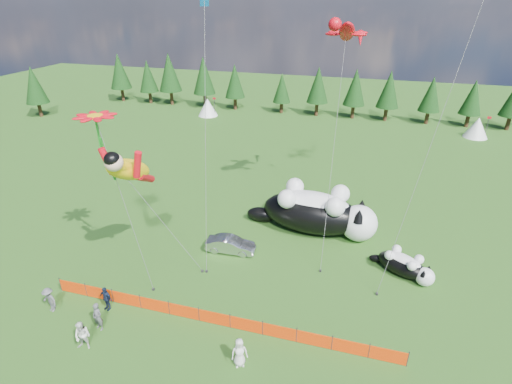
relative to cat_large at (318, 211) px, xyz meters
The scene contains 16 objects.
ground 10.43m from the cat_large, 114.99° to the right, with size 160.00×160.00×0.00m, color #103609.
safety_fence 13.11m from the cat_large, 109.41° to the right, with size 22.06×0.06×1.10m.
tree_line 36.03m from the cat_large, 96.92° to the left, with size 90.00×4.00×8.00m, color black, non-canonical shape.
festival_tents 31.42m from the cat_large, 77.75° to the left, with size 50.00×3.20×2.80m, color white, non-canonical shape.
cat_large is the anchor object (origin of this frame).
cat_small 8.04m from the cat_large, 31.02° to the right, with size 4.42×3.27×1.75m.
car 7.75m from the cat_large, 140.83° to the right, with size 1.33×3.81×1.26m, color #B9B9BE.
spectator_a 18.11m from the cat_large, 126.63° to the right, with size 0.68×0.44×1.86m, color #525357.
spectator_b 19.27m from the cat_large, 123.76° to the right, with size 0.90×0.53×1.86m, color silver.
spectator_c 17.22m from the cat_large, 131.33° to the right, with size 0.99×0.50×1.68m, color #141E37.
spectator_d 20.31m from the cat_large, 136.17° to the right, with size 1.12×0.58×1.73m, color #525357.
spectator_e 14.81m from the cat_large, 97.67° to the right, with size 0.87×0.57×1.79m, color silver.
superhero_kite 15.53m from the cat_large, 140.19° to the right, with size 6.23×4.88×10.55m.
gecko_kite 14.14m from the cat_large, 81.09° to the left, with size 3.69×13.14×18.06m.
flower_kite 18.17m from the cat_large, 145.05° to the right, with size 4.81×3.02×11.76m.
diamond_kite_a 17.17m from the cat_large, 165.77° to the right, with size 2.18×6.34×18.76m.
Camera 1 is at (7.40, -19.65, 17.92)m, focal length 28.00 mm.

